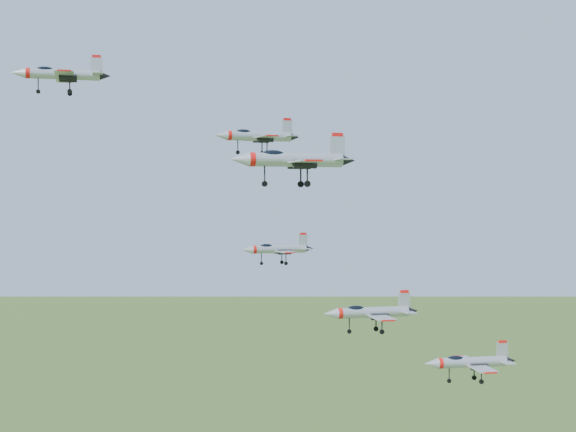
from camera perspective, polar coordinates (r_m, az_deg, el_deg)
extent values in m
cylinder|color=#A5AAB2|center=(115.69, -15.71, 9.67)|extent=(9.85, 1.66, 1.42)
cone|color=#A5AAB2|center=(115.94, -18.66, 9.63)|extent=(2.00, 1.47, 1.42)
cone|color=black|center=(115.73, -12.86, 9.69)|extent=(1.56, 1.24, 1.21)
ellipsoid|color=black|center=(115.83, -16.91, 9.92)|extent=(2.42, 1.08, 0.90)
cube|color=#A5AAB2|center=(112.62, -15.62, 9.76)|extent=(2.63, 4.86, 0.15)
cube|color=#A5AAB2|center=(118.67, -15.57, 9.33)|extent=(2.63, 4.86, 0.15)
cube|color=#A5AAB2|center=(115.92, -13.46, 10.41)|extent=(1.64, 0.17, 2.29)
cube|color=red|center=(116.11, -13.47, 10.99)|extent=(1.20, 0.18, 0.38)
cylinder|color=#A5AAB2|center=(108.60, -2.08, 5.69)|extent=(8.98, 2.29, 1.28)
cone|color=#A5AAB2|center=(107.11, -4.82, 5.74)|extent=(1.91, 1.48, 1.28)
cone|color=black|center=(110.27, 0.47, 5.63)|extent=(1.50, 1.24, 1.09)
ellipsoid|color=black|center=(108.00, -3.19, 5.97)|extent=(2.26, 1.17, 0.81)
cube|color=#A5AAB2|center=(106.02, -1.52, 5.66)|extent=(2.75, 4.58, 0.14)
cube|color=#A5AAB2|center=(111.28, -2.42, 5.46)|extent=(2.75, 4.58, 0.14)
cube|color=#A5AAB2|center=(110.01, -0.06, 6.33)|extent=(1.49, 0.29, 2.07)
cube|color=red|center=(110.10, -0.06, 6.90)|extent=(1.10, 0.26, 0.35)
cylinder|color=#A5AAB2|center=(86.01, 0.56, 4.01)|extent=(10.36, 1.85, 1.49)
cone|color=#A5AAB2|center=(84.53, -3.49, 4.05)|extent=(2.11, 1.56, 1.49)
cone|color=black|center=(87.82, 4.31, 3.95)|extent=(1.65, 1.32, 1.27)
ellipsoid|color=black|center=(85.38, -1.08, 4.40)|extent=(2.56, 1.16, 0.95)
cube|color=#A5AAB2|center=(82.98, 1.31, 3.90)|extent=(2.81, 5.13, 0.16)
cube|color=#A5AAB2|center=(89.14, 0.14, 3.74)|extent=(2.81, 5.13, 0.16)
cube|color=#A5AAB2|center=(87.48, 3.53, 4.98)|extent=(1.72, 0.20, 2.41)
cube|color=red|center=(87.57, 3.53, 5.80)|extent=(1.27, 0.20, 0.40)
cylinder|color=#A5AAB2|center=(117.73, -0.63, -2.37)|extent=(8.21, 1.86, 1.18)
cone|color=#A5AAB2|center=(116.36, -2.93, -2.42)|extent=(1.72, 1.31, 1.18)
cone|color=black|center=(119.22, 1.53, -2.32)|extent=(1.35, 1.10, 1.00)
ellipsoid|color=black|center=(117.12, -1.56, -2.17)|extent=(2.05, 1.01, 0.75)
cube|color=#A5AAB2|center=(115.39, -0.17, -2.56)|extent=(2.41, 4.14, 0.13)
cube|color=#A5AAB2|center=(120.21, -0.91, -2.40)|extent=(2.41, 4.14, 0.13)
cube|color=#A5AAB2|center=(118.82, 1.08, -1.74)|extent=(1.36, 0.22, 1.90)
cube|color=red|center=(118.76, 1.08, -1.27)|extent=(1.00, 0.21, 0.32)
cylinder|color=#A5AAB2|center=(93.33, 6.05, -6.82)|extent=(8.47, 1.29, 1.22)
cone|color=#A5AAB2|center=(91.83, 3.03, -6.95)|extent=(1.70, 1.24, 1.22)
cone|color=black|center=(95.00, 8.86, -6.69)|extent=(1.32, 1.05, 1.04)
ellipsoid|color=black|center=(92.62, 4.83, -6.60)|extent=(2.07, 0.89, 0.78)
cube|color=#A5AAB2|center=(90.96, 6.70, -7.19)|extent=(2.19, 4.15, 0.13)
cube|color=#A5AAB2|center=(95.89, 5.64, -6.74)|extent=(2.19, 4.15, 0.13)
cube|color=#A5AAB2|center=(94.46, 8.28, -5.95)|extent=(1.41, 0.12, 1.97)
cube|color=red|center=(94.33, 8.28, -5.33)|extent=(1.04, 0.14, 0.33)
cylinder|color=#A5AAB2|center=(115.63, 12.94, -10.09)|extent=(9.99, 1.95, 1.43)
cone|color=#A5AAB2|center=(113.46, 10.13, -10.30)|extent=(2.06, 1.54, 1.43)
cone|color=black|center=(117.97, 15.54, -9.88)|extent=(1.61, 1.30, 1.22)
ellipsoid|color=black|center=(114.60, 11.81, -9.91)|extent=(2.48, 1.16, 0.91)
cube|color=#A5AAB2|center=(113.00, 13.67, -10.51)|extent=(2.79, 4.98, 0.15)
cube|color=#A5AAB2|center=(118.55, 12.44, -9.94)|extent=(2.79, 4.98, 0.15)
cube|color=#A5AAB2|center=(117.17, 15.01, -9.21)|extent=(1.66, 0.22, 2.32)
cube|color=red|center=(116.95, 15.01, -8.62)|extent=(1.22, 0.22, 0.39)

